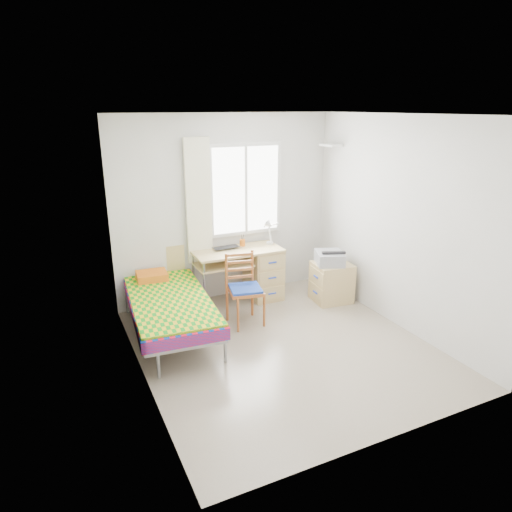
{
  "coord_description": "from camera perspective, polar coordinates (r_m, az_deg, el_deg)",
  "views": [
    {
      "loc": [
        -2.31,
        -4.15,
        2.68
      ],
      "look_at": [
        -0.09,
        0.55,
        0.97
      ],
      "focal_mm": 32.0,
      "sensor_mm": 36.0,
      "label": 1
    }
  ],
  "objects": [
    {
      "name": "wall_left",
      "position": [
        4.43,
        -14.76,
        -0.52
      ],
      "size": [
        0.0,
        3.5,
        3.5
      ],
      "primitive_type": "plane",
      "rotation": [
        1.57,
        0.0,
        1.57
      ],
      "color": "silver",
      "rests_on": "ground"
    },
    {
      "name": "window",
      "position": [
        6.53,
        -1.3,
        8.28
      ],
      "size": [
        1.1,
        0.04,
        1.3
      ],
      "color": "white",
      "rests_on": "wall_back"
    },
    {
      "name": "curtain",
      "position": [
        6.25,
        -7.2,
        6.76
      ],
      "size": [
        0.35,
        0.05,
        1.7
      ],
      "primitive_type": "cube",
      "color": "white",
      "rests_on": "wall_back"
    },
    {
      "name": "book",
      "position": [
        6.34,
        -3.88,
        -1.04
      ],
      "size": [
        0.25,
        0.29,
        0.02
      ],
      "primitive_type": "imported",
      "rotation": [
        0.0,
        0.0,
        0.34
      ],
      "color": "gray",
      "rests_on": "desk"
    },
    {
      "name": "desk",
      "position": [
        6.59,
        0.36,
        -1.8
      ],
      "size": [
        1.24,
        0.58,
        0.77
      ],
      "rotation": [
        0.0,
        0.0,
        -0.01
      ],
      "color": "tan",
      "rests_on": "floor"
    },
    {
      "name": "floating_shelf",
      "position": [
        6.75,
        9.38,
        13.51
      ],
      "size": [
        0.2,
        0.32,
        0.03
      ],
      "primitive_type": "cube",
      "color": "white",
      "rests_on": "wall_right"
    },
    {
      "name": "ceiling",
      "position": [
        4.75,
        4.03,
        17.25
      ],
      "size": [
        3.5,
        3.5,
        0.0
      ],
      "primitive_type": "plane",
      "rotation": [
        3.14,
        0.0,
        0.0
      ],
      "color": "white",
      "rests_on": "wall_back"
    },
    {
      "name": "cabinet",
      "position": [
        6.62,
        9.41,
        -3.26
      ],
      "size": [
        0.57,
        0.51,
        0.56
      ],
      "rotation": [
        0.0,
        0.0,
        -0.11
      ],
      "color": "tan",
      "rests_on": "floor"
    },
    {
      "name": "floor",
      "position": [
        5.45,
        3.42,
        -11.22
      ],
      "size": [
        3.5,
        3.5,
        0.0
      ],
      "primitive_type": "plane",
      "color": "#BCAD93",
      "rests_on": "ground"
    },
    {
      "name": "wall_back",
      "position": [
        6.48,
        -3.81,
        5.92
      ],
      "size": [
        3.2,
        0.0,
        3.2
      ],
      "primitive_type": "plane",
      "rotation": [
        1.57,
        0.0,
        0.0
      ],
      "color": "silver",
      "rests_on": "ground"
    },
    {
      "name": "pen_cup",
      "position": [
        6.52,
        -1.72,
        1.68
      ],
      "size": [
        0.09,
        0.09,
        0.1
      ],
      "primitive_type": "cylinder",
      "rotation": [
        0.0,
        0.0,
        -0.19
      ],
      "color": "orange",
      "rests_on": "desk"
    },
    {
      "name": "bed",
      "position": [
        5.68,
        -10.94,
        -5.61
      ],
      "size": [
        1.08,
        2.04,
        0.85
      ],
      "rotation": [
        0.0,
        0.0,
        -0.08
      ],
      "color": "gray",
      "rests_on": "floor"
    },
    {
      "name": "task_lamp",
      "position": [
        6.43,
        1.73,
        3.32
      ],
      "size": [
        0.22,
        0.32,
        0.4
      ],
      "rotation": [
        0.0,
        0.0,
        -0.14
      ],
      "color": "white",
      "rests_on": "desk"
    },
    {
      "name": "chair",
      "position": [
        5.81,
        -1.49,
        -3.56
      ],
      "size": [
        0.47,
        0.47,
        0.93
      ],
      "rotation": [
        0.0,
        0.0,
        -0.21
      ],
      "color": "#9A3F1D",
      "rests_on": "floor"
    },
    {
      "name": "printer",
      "position": [
        6.48,
        9.17,
        -0.19
      ],
      "size": [
        0.49,
        0.53,
        0.18
      ],
      "rotation": [
        0.0,
        0.0,
        -0.37
      ],
      "color": "#ABADB3",
      "rests_on": "cabinet"
    },
    {
      "name": "wall_right",
      "position": [
        5.87,
        17.56,
        3.79
      ],
      "size": [
        0.0,
        3.5,
        3.5
      ],
      "primitive_type": "plane",
      "rotation": [
        1.57,
        0.0,
        -1.57
      ],
      "color": "silver",
      "rests_on": "ground"
    },
    {
      "name": "laptop",
      "position": [
        6.35,
        -3.57,
        0.9
      ],
      "size": [
        0.38,
        0.26,
        0.03
      ],
      "primitive_type": "imported",
      "rotation": [
        0.0,
        0.0,
        0.05
      ],
      "color": "black",
      "rests_on": "desk"
    }
  ]
}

